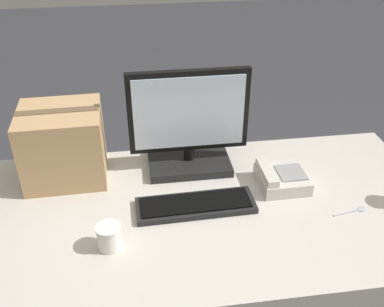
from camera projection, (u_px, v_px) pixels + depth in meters
The scene contains 7 objects.
office_desk at pixel (205, 275), 1.87m from camera, with size 1.80×0.90×0.71m.
monitor at pixel (189, 130), 1.83m from camera, with size 0.49×0.24×0.43m.
keyboard at pixel (196, 205), 1.68m from camera, with size 0.45×0.16×0.03m.
desk_phone at pixel (281, 178), 1.79m from camera, with size 0.19×0.19×0.08m.
paper_cup_left at pixel (109, 237), 1.49m from camera, with size 0.08×0.08×0.09m.
spoon at pixel (356, 210), 1.67m from camera, with size 0.14×0.04×0.00m.
cardboard_box at pixel (63, 144), 1.79m from camera, with size 0.32×0.29×0.30m.
Camera 1 is at (-0.24, -1.29, 1.79)m, focal length 42.00 mm.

